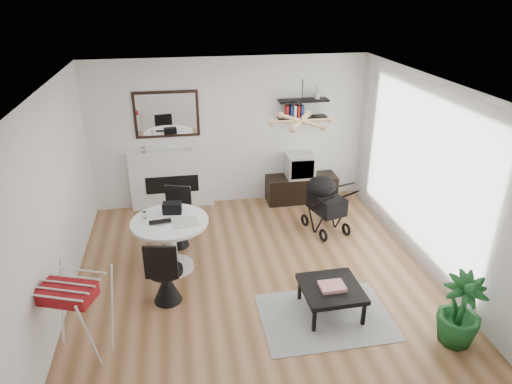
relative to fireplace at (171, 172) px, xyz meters
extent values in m
plane|color=brown|center=(1.10, -2.42, -0.69)|extent=(5.00, 5.00, 0.00)
plane|color=white|center=(1.10, -2.42, 2.01)|extent=(5.00, 5.00, 0.00)
plane|color=white|center=(1.10, 0.08, 0.66)|extent=(5.00, 0.00, 5.00)
plane|color=white|center=(-1.40, -2.42, 0.66)|extent=(0.00, 5.00, 5.00)
plane|color=white|center=(3.60, -2.42, 0.66)|extent=(0.00, 5.00, 5.00)
cube|color=white|center=(3.50, -2.22, 0.66)|extent=(0.04, 3.60, 2.60)
cube|color=white|center=(0.00, 0.00, -0.14)|extent=(1.50, 0.15, 1.10)
cube|color=black|center=(0.00, -0.06, -0.21)|extent=(0.95, 0.06, 0.32)
cube|color=black|center=(0.00, 0.06, 1.06)|extent=(1.12, 0.03, 0.82)
cube|color=white|center=(0.00, 0.04, 1.06)|extent=(1.02, 0.01, 0.72)
cube|color=black|center=(2.42, -0.05, 0.91)|extent=(0.90, 0.25, 0.04)
cube|color=black|center=(2.42, -0.05, 1.23)|extent=(0.90, 0.25, 0.04)
cube|color=black|center=(2.42, -0.17, -0.44)|extent=(1.33, 0.46, 0.50)
cube|color=silver|center=(2.37, -0.17, 0.03)|extent=(0.51, 0.44, 0.44)
cube|color=black|center=(2.37, -0.38, 0.03)|extent=(0.43, 0.01, 0.35)
cylinder|color=white|center=(-0.04, -2.08, -0.65)|extent=(0.59, 0.59, 0.06)
cylinder|color=white|center=(-0.04, -2.08, -0.28)|extent=(0.15, 0.15, 0.69)
cylinder|color=white|center=(-0.04, -2.08, 0.09)|extent=(1.09, 1.09, 0.04)
imported|color=black|center=(-0.16, -2.17, 0.12)|extent=(0.32, 0.23, 0.02)
cube|color=black|center=(0.01, -1.85, 0.19)|extent=(0.28, 0.19, 0.16)
cube|color=silver|center=(0.18, -2.18, 0.12)|extent=(0.40, 0.35, 0.01)
cylinder|color=white|center=(-0.38, -1.94, 0.16)|extent=(0.06, 0.06, 0.10)
cylinder|color=black|center=(0.04, -1.44, -0.22)|extent=(0.45, 0.45, 0.05)
cone|color=black|center=(0.04, -1.44, -0.47)|extent=(0.37, 0.37, 0.43)
cube|color=black|center=(0.10, -1.24, 0.03)|extent=(0.41, 0.16, 0.46)
cylinder|color=black|center=(-0.12, -2.82, -0.22)|extent=(0.45, 0.45, 0.05)
cone|color=black|center=(-0.12, -2.82, -0.47)|extent=(0.37, 0.37, 0.43)
cube|color=black|center=(-0.15, -3.02, 0.04)|extent=(0.41, 0.12, 0.46)
cube|color=maroon|center=(-1.08, -3.63, 0.20)|extent=(0.65, 0.51, 0.15)
cube|color=black|center=(2.52, -1.36, -0.19)|extent=(0.57, 0.71, 0.29)
ellipsoid|color=black|center=(2.47, -1.18, 0.04)|extent=(0.49, 0.49, 0.35)
cylinder|color=black|center=(2.63, -1.74, 0.29)|extent=(0.44, 0.15, 0.03)
torus|color=black|center=(2.22, -1.14, -0.59)|extent=(0.11, 0.22, 0.22)
torus|color=black|center=(2.66, -1.02, -0.59)|extent=(0.11, 0.22, 0.22)
torus|color=black|center=(2.38, -1.70, -0.59)|extent=(0.11, 0.22, 0.22)
torus|color=black|center=(2.82, -1.57, -0.59)|extent=(0.11, 0.22, 0.22)
cube|color=#979797|center=(1.83, -3.51, -0.68)|extent=(1.62, 1.17, 0.01)
cube|color=black|center=(1.92, -3.42, -0.33)|extent=(0.74, 0.74, 0.06)
cube|color=black|center=(1.61, -3.74, -0.52)|extent=(0.04, 0.04, 0.31)
cube|color=black|center=(2.23, -3.73, -0.52)|extent=(0.04, 0.04, 0.31)
cube|color=black|center=(1.60, -3.11, -0.52)|extent=(0.04, 0.04, 0.31)
cube|color=black|center=(2.22, -3.10, -0.52)|extent=(0.04, 0.04, 0.31)
cube|color=red|center=(1.91, -3.44, -0.28)|extent=(0.31, 0.25, 0.04)
imported|color=#16501F|center=(3.18, -4.18, -0.24)|extent=(0.59, 0.59, 0.89)
camera|label=1|loc=(0.17, -7.84, 3.15)|focal=32.00mm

